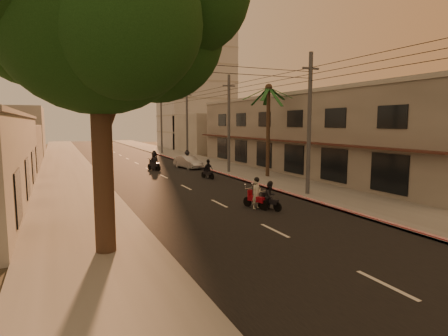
{
  "coord_description": "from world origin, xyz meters",
  "views": [
    {
      "loc": [
        -8.45,
        -11.42,
        4.63
      ],
      "look_at": [
        0.37,
        8.16,
        2.05
      ],
      "focal_mm": 30.0,
      "sensor_mm": 36.0,
      "label": 1
    }
  ],
  "objects": [
    {
      "name": "ground",
      "position": [
        0.0,
        0.0,
        0.0
      ],
      "size": [
        160.0,
        160.0,
        0.0
      ],
      "primitive_type": "plane",
      "color": "#383023",
      "rests_on": "ground"
    },
    {
      "name": "road",
      "position": [
        0.0,
        20.0,
        0.01
      ],
      "size": [
        10.0,
        140.0,
        0.02
      ],
      "primitive_type": "cube",
      "color": "black",
      "rests_on": "ground"
    },
    {
      "name": "sidewalk_right",
      "position": [
        7.5,
        20.0,
        0.06
      ],
      "size": [
        5.0,
        140.0,
        0.12
      ],
      "primitive_type": "cube",
      "color": "slate",
      "rests_on": "ground"
    },
    {
      "name": "sidewalk_left",
      "position": [
        -7.5,
        20.0,
        0.06
      ],
      "size": [
        5.0,
        140.0,
        0.12
      ],
      "primitive_type": "cube",
      "color": "slate",
      "rests_on": "ground"
    },
    {
      "name": "curb_stripe",
      "position": [
        5.1,
        15.0,
        0.1
      ],
      "size": [
        0.2,
        60.0,
        0.2
      ],
      "primitive_type": "cube",
      "color": "red",
      "rests_on": "ground"
    },
    {
      "name": "shophouse_row",
      "position": [
        13.95,
        18.0,
        3.65
      ],
      "size": [
        8.8,
        34.2,
        7.3
      ],
      "color": "gray",
      "rests_on": "ground"
    },
    {
      "name": "distant_tower",
      "position": [
        16.0,
        56.0,
        14.0
      ],
      "size": [
        12.1,
        12.1,
        28.0
      ],
      "color": "#B7B5B2",
      "rests_on": "ground"
    },
    {
      "name": "broadleaf_tree",
      "position": [
        -6.61,
        2.14,
        8.48
      ],
      "size": [
        9.6,
        8.7,
        12.1
      ],
      "color": "black",
      "rests_on": "ground"
    },
    {
      "name": "palm_tree",
      "position": [
        8.0,
        16.0,
        7.15
      ],
      "size": [
        5.0,
        5.0,
        8.2
      ],
      "color": "black",
      "rests_on": "ground"
    },
    {
      "name": "utility_poles",
      "position": [
        6.2,
        20.0,
        6.54
      ],
      "size": [
        1.2,
        48.26,
        9.0
      ],
      "color": "#38383A",
      "rests_on": "ground"
    },
    {
      "name": "filler_right",
      "position": [
        14.0,
        45.0,
        3.0
      ],
      "size": [
        8.0,
        14.0,
        6.0
      ],
      "primitive_type": "cube",
      "color": "#A9A598",
      "rests_on": "ground"
    },
    {
      "name": "filler_left_far",
      "position": [
        -14.0,
        52.0,
        3.5
      ],
      "size": [
        8.0,
        14.0,
        7.0
      ],
      "primitive_type": "cube",
      "color": "#A9A598",
      "rests_on": "ground"
    },
    {
      "name": "scooter_red",
      "position": [
        1.34,
        6.04,
        0.78
      ],
      "size": [
        0.91,
        1.73,
        1.75
      ],
      "rotation": [
        0.0,
        0.0,
        0.31
      ],
      "color": "black",
      "rests_on": "ground"
    },
    {
      "name": "scooter_mid_a",
      "position": [
        1.85,
        5.45,
        0.73
      ],
      "size": [
        1.1,
        1.56,
        1.59
      ],
      "rotation": [
        0.0,
        0.0,
        0.35
      ],
      "color": "black",
      "rests_on": "ground"
    },
    {
      "name": "scooter_mid_b",
      "position": [
        3.06,
        17.36,
        0.75
      ],
      "size": [
        1.1,
        1.64,
        1.64
      ],
      "rotation": [
        0.0,
        0.0,
        0.27
      ],
      "color": "black",
      "rests_on": "ground"
    },
    {
      "name": "scooter_far_a",
      "position": [
        0.25,
        24.42,
        0.91
      ],
      "size": [
        1.34,
        1.92,
        2.0
      ],
      "rotation": [
        0.0,
        0.0,
        0.39
      ],
      "color": "black",
      "rests_on": "ground"
    },
    {
      "name": "scooter_far_b",
      "position": [
        4.2,
        26.16,
        0.84
      ],
      "size": [
        1.61,
        1.72,
        1.83
      ],
      "rotation": [
        0.0,
        0.0,
        -0.44
      ],
      "color": "black",
      "rests_on": "ground"
    },
    {
      "name": "parked_car",
      "position": [
        3.86,
        24.88,
        0.65
      ],
      "size": [
        2.89,
        4.45,
        1.29
      ],
      "primitive_type": "imported",
      "rotation": [
        0.0,
        0.0,
        0.2
      ],
      "color": "#A6AAAF",
      "rests_on": "ground"
    }
  ]
}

